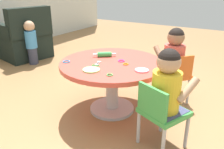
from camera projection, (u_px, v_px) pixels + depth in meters
name	position (u px, v px, depth m)	size (l,w,h in m)	color
ground_plane	(112.00, 109.00, 2.36)	(10.00, 10.00, 0.00)	#9E7247
craft_table	(112.00, 73.00, 2.21)	(0.98, 0.98, 0.51)	silver
child_chair_left	(161.00, 112.00, 1.72)	(0.39, 0.39, 0.54)	#B7B7BC
seated_child_left	(167.00, 83.00, 1.65)	(0.42, 0.38, 0.51)	#3F4772
child_chair_right	(174.00, 75.00, 2.41)	(0.42, 0.42, 0.54)	#B7B7BC
seated_child_right	(174.00, 53.00, 2.36)	(0.43, 0.44, 0.51)	#3F4772
armchair_dark	(25.00, 40.00, 3.85)	(0.82, 0.84, 0.85)	black
toddler_standing	(31.00, 41.00, 3.54)	(0.17, 0.17, 0.67)	#33384C
rolling_pin	(105.00, 54.00, 2.30)	(0.16, 0.20, 0.05)	green
craft_scissors	(97.00, 64.00, 2.09)	(0.14, 0.09, 0.01)	silver
playdough_blob_0	(142.00, 70.00, 1.94)	(0.12, 0.12, 0.01)	pink
playdough_blob_1	(91.00, 70.00, 1.95)	(0.15, 0.15, 0.01)	#B2E58C
cookie_cutter_0	(66.00, 62.00, 2.16)	(0.07, 0.07, 0.01)	#3F99D8
cookie_cutter_1	(121.00, 61.00, 2.18)	(0.06, 0.06, 0.01)	#D83FA5
cookie_cutter_2	(126.00, 64.00, 2.09)	(0.05, 0.05, 0.01)	orange
cookie_cutter_3	(110.00, 75.00, 1.85)	(0.05, 0.05, 0.01)	#4CB259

